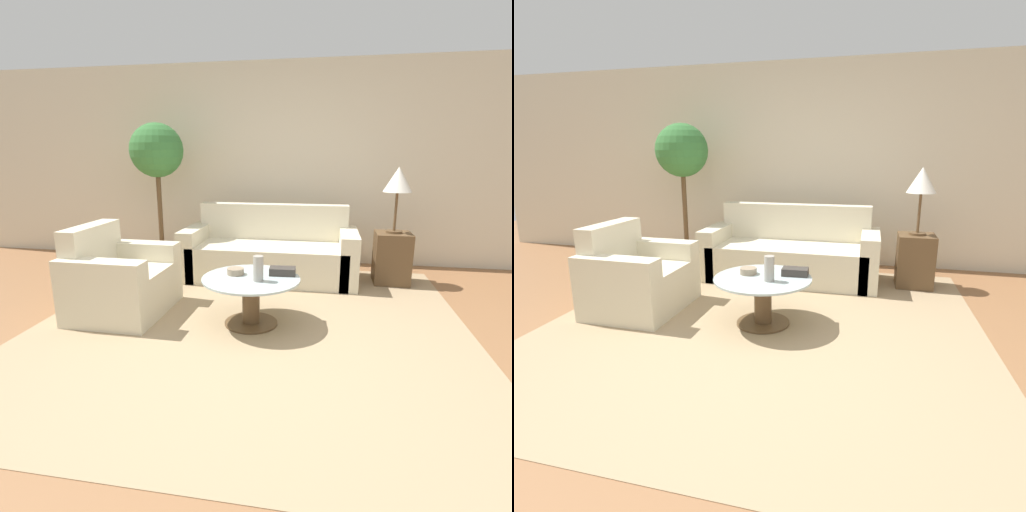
# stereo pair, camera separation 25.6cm
# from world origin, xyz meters

# --- Properties ---
(ground_plane) EXTENTS (14.00, 14.00, 0.00)m
(ground_plane) POSITION_xyz_m (0.00, 0.00, 0.00)
(ground_plane) COLOR #8E603D
(wall_back) EXTENTS (10.00, 0.06, 2.60)m
(wall_back) POSITION_xyz_m (0.00, 2.92, 1.30)
(wall_back) COLOR beige
(wall_back) RESTS_ON ground_plane
(rug) EXTENTS (3.67, 3.68, 0.01)m
(rug) POSITION_xyz_m (-0.13, 0.66, 0.00)
(rug) COLOR tan
(rug) RESTS_ON ground_plane
(sofa_main) EXTENTS (2.01, 0.84, 0.85)m
(sofa_main) POSITION_xyz_m (-0.16, 2.08, 0.28)
(sofa_main) COLOR beige
(sofa_main) RESTS_ON ground_plane
(armchair) EXTENTS (0.78, 0.94, 0.82)m
(armchair) POSITION_xyz_m (-1.39, 0.73, 0.28)
(armchair) COLOR beige
(armchair) RESTS_ON ground_plane
(coffee_table) EXTENTS (0.84, 0.84, 0.42)m
(coffee_table) POSITION_xyz_m (-0.13, 0.66, 0.27)
(coffee_table) COLOR brown
(coffee_table) RESTS_ON ground_plane
(side_table) EXTENTS (0.39, 0.39, 0.59)m
(side_table) POSITION_xyz_m (1.24, 2.09, 0.29)
(side_table) COLOR brown
(side_table) RESTS_ON ground_plane
(table_lamp) EXTENTS (0.31, 0.31, 0.73)m
(table_lamp) POSITION_xyz_m (1.24, 2.09, 1.15)
(table_lamp) COLOR brown
(table_lamp) RESTS_ON side_table
(potted_plant) EXTENTS (0.66, 0.66, 1.82)m
(potted_plant) POSITION_xyz_m (-1.61, 2.28, 1.27)
(potted_plant) COLOR brown
(potted_plant) RESTS_ON ground_plane
(vase) EXTENTS (0.08, 0.08, 0.21)m
(vase) POSITION_xyz_m (-0.05, 0.58, 0.53)
(vase) COLOR #9E998E
(vase) RESTS_ON coffee_table
(bowl) EXTENTS (0.15, 0.15, 0.06)m
(bowl) POSITION_xyz_m (-0.28, 0.73, 0.45)
(bowl) COLOR gray
(bowl) RESTS_ON coffee_table
(book_stack) EXTENTS (0.23, 0.14, 0.06)m
(book_stack) POSITION_xyz_m (0.13, 0.79, 0.45)
(book_stack) COLOR #38332D
(book_stack) RESTS_ON coffee_table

